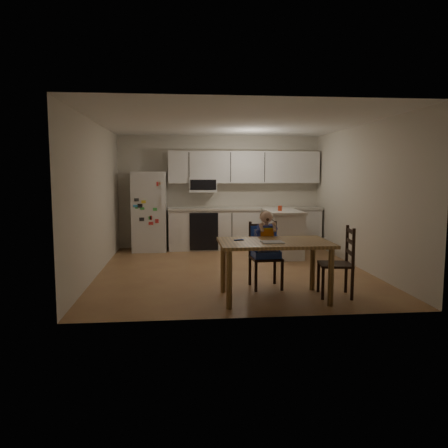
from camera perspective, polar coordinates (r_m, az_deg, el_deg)
room at (r=7.86m, az=0.73°, el=3.62°), size 4.52×5.01×2.51m
refrigerator at (r=9.53m, az=-9.71°, el=1.63°), size 0.72×0.70×1.70m
kitchen_run at (r=9.69m, az=2.52°, el=1.96°), size 3.37×0.62×2.15m
kitchen_island at (r=8.89m, az=7.66°, el=-1.17°), size 0.66×1.26×0.93m
red_cup at (r=8.68m, az=7.32°, el=2.05°), size 0.08×0.08×0.10m
dining_table at (r=5.77m, az=6.59°, el=-3.26°), size 1.45×0.93×0.77m
napkin at (r=5.65m, az=6.32°, el=-2.35°), size 0.28×0.24×0.01m
toddler_spoon at (r=5.78m, az=1.88°, el=-2.09°), size 0.12×0.06×0.02m
chair_booster at (r=6.37m, az=5.39°, el=-2.27°), size 0.45×0.45×1.12m
chair_side at (r=6.10m, az=15.23°, el=-4.21°), size 0.48×0.48×0.95m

